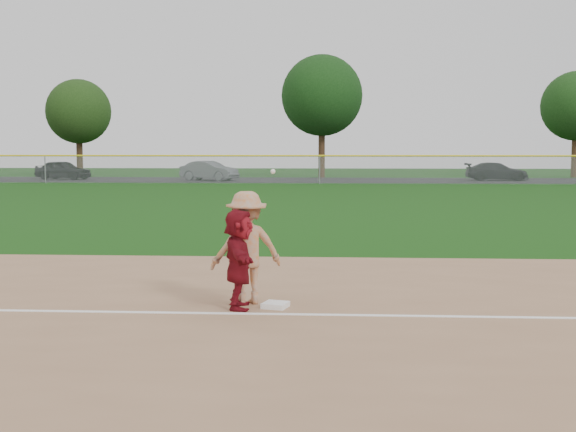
# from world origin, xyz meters

# --- Properties ---
(ground) EXTENTS (160.00, 160.00, 0.00)m
(ground) POSITION_xyz_m (0.00, 0.00, 0.00)
(ground) COLOR #123F0C
(ground) RESTS_ON ground
(foul_line) EXTENTS (60.00, 0.10, 0.01)m
(foul_line) POSITION_xyz_m (0.00, -0.80, 0.03)
(foul_line) COLOR white
(foul_line) RESTS_ON infield_dirt
(parking_asphalt) EXTENTS (120.00, 10.00, 0.01)m
(parking_asphalt) POSITION_xyz_m (0.00, 46.00, 0.01)
(parking_asphalt) COLOR black
(parking_asphalt) RESTS_ON ground
(first_base) EXTENTS (0.45, 0.45, 0.08)m
(first_base) POSITION_xyz_m (-0.09, -0.33, 0.06)
(first_base) COLOR white
(first_base) RESTS_ON infield_dirt
(base_runner) EXTENTS (0.61, 1.49, 1.56)m
(base_runner) POSITION_xyz_m (-0.66, -0.40, 0.80)
(base_runner) COLOR maroon
(base_runner) RESTS_ON infield_dirt
(car_left) EXTENTS (4.83, 2.77, 1.55)m
(car_left) POSITION_xyz_m (-20.99, 46.15, 0.78)
(car_left) COLOR black
(car_left) RESTS_ON parking_asphalt
(car_mid) EXTENTS (4.90, 3.30, 1.53)m
(car_mid) POSITION_xyz_m (-8.76, 44.87, 0.77)
(car_mid) COLOR #5B5E63
(car_mid) RESTS_ON parking_asphalt
(car_right) EXTENTS (4.89, 2.09, 1.40)m
(car_right) POSITION_xyz_m (13.86, 46.26, 0.71)
(car_right) COLOR black
(car_right) RESTS_ON parking_asphalt
(first_base_play) EXTENTS (1.35, 1.10, 2.18)m
(first_base_play) POSITION_xyz_m (-0.58, -0.05, 0.93)
(first_base_play) COLOR #9E9EA0
(first_base_play) RESTS_ON infield_dirt
(outfield_fence) EXTENTS (110.00, 0.12, 110.00)m
(outfield_fence) POSITION_xyz_m (0.00, 40.00, 1.96)
(outfield_fence) COLOR #999EA0
(outfield_fence) RESTS_ON ground
(tree_1) EXTENTS (5.80, 5.80, 8.75)m
(tree_1) POSITION_xyz_m (-22.00, 53.00, 5.83)
(tree_1) COLOR #312012
(tree_1) RESTS_ON ground
(tree_2) EXTENTS (7.00, 7.00, 10.58)m
(tree_2) POSITION_xyz_m (0.00, 51.50, 7.06)
(tree_2) COLOR #392414
(tree_2) RESTS_ON ground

